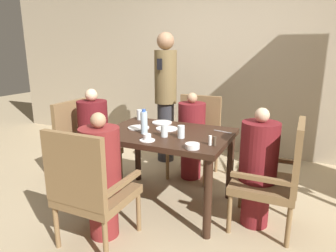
{
  "coord_description": "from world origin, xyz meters",
  "views": [
    {
      "loc": [
        1.19,
        -2.51,
        1.53
      ],
      "look_at": [
        0.0,
        0.04,
        0.8
      ],
      "focal_mm": 32.0,
      "sensor_mm": 36.0,
      "label": 1
    }
  ],
  "objects_px": {
    "diner_in_right_chair": "(258,167)",
    "chair_right_side": "(276,175)",
    "chair_near_corner": "(89,187)",
    "water_bottle": "(144,122)",
    "plate_main_left": "(139,128)",
    "teacup_with_saucer": "(147,138)",
    "chair_left_side": "(83,143)",
    "plate_main_right": "(167,129)",
    "glass_tall_mid": "(140,115)",
    "diner_in_near_chair": "(101,175)",
    "plate_dessert_center": "(162,123)",
    "bowl_small": "(192,146)",
    "glass_tall_near": "(164,131)",
    "chair_far_side": "(196,135)",
    "diner_in_left_chair": "(94,139)",
    "glass_tall_far": "(181,132)",
    "diner_in_far_chair": "(191,135)",
    "standing_host": "(166,94)"
  },
  "relations": [
    {
      "from": "chair_left_side",
      "to": "plate_main_left",
      "type": "distance_m",
      "value": 0.76
    },
    {
      "from": "diner_in_far_chair",
      "to": "glass_tall_near",
      "type": "xyz_separation_m",
      "value": [
        0.05,
        -0.85,
        0.28
      ]
    },
    {
      "from": "glass_tall_near",
      "to": "diner_in_left_chair",
      "type": "bearing_deg",
      "value": 170.96
    },
    {
      "from": "plate_main_left",
      "to": "teacup_with_saucer",
      "type": "xyz_separation_m",
      "value": [
        0.28,
        -0.33,
        0.02
      ]
    },
    {
      "from": "diner_in_far_chair",
      "to": "bowl_small",
      "type": "distance_m",
      "value": 1.16
    },
    {
      "from": "chair_right_side",
      "to": "teacup_with_saucer",
      "type": "xyz_separation_m",
      "value": [
        -1.06,
        -0.32,
        0.27
      ]
    },
    {
      "from": "bowl_small",
      "to": "plate_dessert_center",
      "type": "bearing_deg",
      "value": 131.98
    },
    {
      "from": "diner_in_near_chair",
      "to": "water_bottle",
      "type": "bearing_deg",
      "value": 82.21
    },
    {
      "from": "chair_far_side",
      "to": "plate_main_right",
      "type": "distance_m",
      "value": 0.8
    },
    {
      "from": "chair_far_side",
      "to": "plate_main_left",
      "type": "relative_size",
      "value": 4.5
    },
    {
      "from": "glass_tall_mid",
      "to": "glass_tall_far",
      "type": "relative_size",
      "value": 1.0
    },
    {
      "from": "bowl_small",
      "to": "glass_tall_mid",
      "type": "bearing_deg",
      "value": 141.99
    },
    {
      "from": "diner_in_right_chair",
      "to": "diner_in_near_chair",
      "type": "bearing_deg",
      "value": -147.82
    },
    {
      "from": "diner_in_far_chair",
      "to": "diner_in_left_chair",
      "type": "bearing_deg",
      "value": -141.16
    },
    {
      "from": "chair_far_side",
      "to": "water_bottle",
      "type": "bearing_deg",
      "value": -99.54
    },
    {
      "from": "chair_right_side",
      "to": "diner_in_near_chair",
      "type": "bearing_deg",
      "value": -151.03
    },
    {
      "from": "diner_in_right_chair",
      "to": "glass_tall_far",
      "type": "height_order",
      "value": "diner_in_right_chair"
    },
    {
      "from": "chair_far_side",
      "to": "water_bottle",
      "type": "distance_m",
      "value": 1.07
    },
    {
      "from": "plate_main_left",
      "to": "glass_tall_far",
      "type": "bearing_deg",
      "value": -13.99
    },
    {
      "from": "standing_host",
      "to": "teacup_with_saucer",
      "type": "distance_m",
      "value": 1.53
    },
    {
      "from": "chair_left_side",
      "to": "chair_near_corner",
      "type": "relative_size",
      "value": 1.0
    },
    {
      "from": "diner_in_right_chair",
      "to": "water_bottle",
      "type": "distance_m",
      "value": 1.1
    },
    {
      "from": "bowl_small",
      "to": "glass_tall_near",
      "type": "relative_size",
      "value": 1.04
    },
    {
      "from": "chair_far_side",
      "to": "diner_in_near_chair",
      "type": "relative_size",
      "value": 0.92
    },
    {
      "from": "plate_main_left",
      "to": "chair_near_corner",
      "type": "bearing_deg",
      "value": -85.54
    },
    {
      "from": "plate_main_right",
      "to": "glass_tall_mid",
      "type": "xyz_separation_m",
      "value": [
        -0.45,
        0.25,
        0.05
      ]
    },
    {
      "from": "diner_in_far_chair",
      "to": "standing_host",
      "type": "xyz_separation_m",
      "value": [
        -0.53,
        0.41,
        0.4
      ]
    },
    {
      "from": "standing_host",
      "to": "glass_tall_mid",
      "type": "height_order",
      "value": "standing_host"
    },
    {
      "from": "plate_main_left",
      "to": "water_bottle",
      "type": "relative_size",
      "value": 0.92
    },
    {
      "from": "plate_main_right",
      "to": "teacup_with_saucer",
      "type": "bearing_deg",
      "value": -88.62
    },
    {
      "from": "diner_in_left_chair",
      "to": "glass_tall_far",
      "type": "distance_m",
      "value": 1.11
    },
    {
      "from": "standing_host",
      "to": "plate_main_right",
      "type": "xyz_separation_m",
      "value": [
        0.49,
        -1.02,
        -0.18
      ]
    },
    {
      "from": "diner_in_right_chair",
      "to": "plate_main_left",
      "type": "height_order",
      "value": "diner_in_right_chair"
    },
    {
      "from": "diner_in_near_chair",
      "to": "glass_tall_mid",
      "type": "distance_m",
      "value": 1.11
    },
    {
      "from": "standing_host",
      "to": "teacup_with_saucer",
      "type": "bearing_deg",
      "value": -70.65
    },
    {
      "from": "chair_left_side",
      "to": "plate_main_right",
      "type": "relative_size",
      "value": 4.5
    },
    {
      "from": "glass_tall_mid",
      "to": "diner_in_left_chair",
      "type": "bearing_deg",
      "value": -137.74
    },
    {
      "from": "chair_near_corner",
      "to": "water_bottle",
      "type": "bearing_deg",
      "value": 83.84
    },
    {
      "from": "chair_left_side",
      "to": "plate_main_right",
      "type": "bearing_deg",
      "value": 5.77
    },
    {
      "from": "diner_in_far_chair",
      "to": "plate_dessert_center",
      "type": "height_order",
      "value": "diner_in_far_chair"
    },
    {
      "from": "chair_far_side",
      "to": "plate_main_right",
      "type": "xyz_separation_m",
      "value": [
        -0.04,
        -0.76,
        0.26
      ]
    },
    {
      "from": "plate_main_right",
      "to": "glass_tall_near",
      "type": "height_order",
      "value": "glass_tall_near"
    },
    {
      "from": "teacup_with_saucer",
      "to": "glass_tall_mid",
      "type": "distance_m",
      "value": 0.81
    },
    {
      "from": "standing_host",
      "to": "glass_tall_far",
      "type": "xyz_separation_m",
      "value": [
        0.74,
        -1.23,
        -0.13
      ]
    },
    {
      "from": "diner_in_right_chair",
      "to": "chair_right_side",
      "type": "bearing_deg",
      "value": -0.0
    },
    {
      "from": "diner_in_near_chair",
      "to": "standing_host",
      "type": "distance_m",
      "value": 1.89
    },
    {
      "from": "bowl_small",
      "to": "teacup_with_saucer",
      "type": "bearing_deg",
      "value": 175.9
    },
    {
      "from": "diner_in_near_chair",
      "to": "plate_dessert_center",
      "type": "distance_m",
      "value": 1.04
    },
    {
      "from": "diner_in_left_chair",
      "to": "diner_in_right_chair",
      "type": "bearing_deg",
      "value": 0.0
    },
    {
      "from": "chair_far_side",
      "to": "diner_in_near_chair",
      "type": "distance_m",
      "value": 1.58
    }
  ]
}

